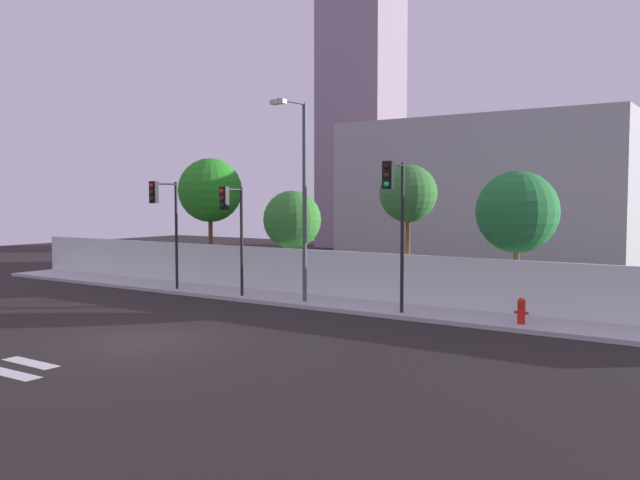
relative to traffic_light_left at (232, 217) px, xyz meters
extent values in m
plane|color=black|center=(2.84, -7.02, -3.30)|extent=(80.00, 80.00, 0.00)
cube|color=#B2B2B2|center=(2.84, 1.18, -3.23)|extent=(36.00, 2.40, 0.15)
cube|color=silver|center=(2.84, 2.47, -2.25)|extent=(36.00, 0.18, 1.80)
cube|color=silver|center=(3.11, -11.12, -3.30)|extent=(1.81, 0.47, 0.01)
cube|color=silver|center=(2.55, -10.27, -3.30)|extent=(1.80, 0.45, 0.01)
cylinder|color=black|center=(0.03, 0.53, -1.00)|extent=(0.12, 0.12, 4.31)
cylinder|color=black|center=(0.00, 0.07, 1.06)|extent=(0.13, 0.94, 0.08)
cube|color=black|center=(-0.02, -0.40, 0.71)|extent=(0.35, 0.22, 0.90)
sphere|color=red|center=(-0.03, -0.52, 0.98)|extent=(0.18, 0.18, 0.18)
sphere|color=#33260A|center=(-0.03, -0.52, 0.70)|extent=(0.18, 0.18, 0.18)
sphere|color=black|center=(-0.03, -0.52, 0.42)|extent=(0.18, 0.18, 0.18)
cylinder|color=black|center=(-3.61, 0.53, -0.87)|extent=(0.12, 0.12, 4.57)
cylinder|color=black|center=(-3.56, -0.12, 1.31)|extent=(0.18, 1.32, 0.08)
cube|color=black|center=(-3.51, -0.78, 0.96)|extent=(0.35, 0.23, 0.90)
sphere|color=red|center=(-3.51, -0.90, 1.23)|extent=(0.18, 0.18, 0.18)
sphere|color=#33260A|center=(-3.51, -0.90, 0.95)|extent=(0.18, 0.18, 0.18)
sphere|color=black|center=(-3.51, -0.90, 0.67)|extent=(0.18, 0.18, 0.18)
cylinder|color=black|center=(7.12, 0.53, -0.63)|extent=(0.12, 0.12, 5.05)
cylinder|color=black|center=(7.15, -0.04, 1.80)|extent=(0.14, 1.15, 0.08)
cube|color=black|center=(7.18, -0.61, 1.45)|extent=(0.35, 0.22, 0.90)
sphere|color=black|center=(7.19, -0.73, 1.72)|extent=(0.18, 0.18, 0.18)
sphere|color=#33260A|center=(7.19, -0.73, 1.44)|extent=(0.18, 0.18, 0.18)
sphere|color=#19F24C|center=(7.19, -0.73, 1.16)|extent=(0.18, 0.18, 0.18)
cylinder|color=#4C4C51|center=(2.95, 0.73, 0.55)|extent=(0.16, 0.16, 7.40)
cylinder|color=#4C4C51|center=(2.92, -0.02, 4.20)|extent=(0.16, 1.50, 0.10)
cube|color=beige|center=(2.88, -0.77, 4.10)|extent=(0.61, 0.26, 0.16)
cylinder|color=red|center=(11.12, 0.74, -2.84)|extent=(0.24, 0.24, 0.64)
sphere|color=red|center=(11.12, 0.74, -2.48)|extent=(0.26, 0.26, 0.26)
cylinder|color=red|center=(10.95, 0.74, -2.80)|extent=(0.10, 0.09, 0.09)
cylinder|color=red|center=(11.29, 0.74, -2.80)|extent=(0.10, 0.09, 0.09)
cylinder|color=brown|center=(-4.42, 3.48, -1.51)|extent=(0.20, 0.20, 3.58)
sphere|color=#258A20|center=(-4.42, 3.48, 1.10)|extent=(2.98, 2.98, 2.98)
cylinder|color=brown|center=(0.34, 3.48, -2.09)|extent=(0.21, 0.21, 2.42)
sphere|color=#34822F|center=(0.34, 3.48, -0.20)|extent=(2.50, 2.50, 2.50)
cylinder|color=brown|center=(5.86, 3.48, -1.51)|extent=(0.18, 0.18, 3.60)
sphere|color=#347832|center=(5.86, 3.48, 0.90)|extent=(2.22, 2.22, 2.22)
cylinder|color=brown|center=(10.06, 3.48, -1.92)|extent=(0.21, 0.21, 2.76)
sphere|color=#237836|center=(10.06, 3.48, 0.25)|extent=(2.86, 2.86, 2.86)
cube|color=#A2A2A2|center=(3.97, 16.47, 0.89)|extent=(15.92, 6.00, 8.40)
cube|color=gray|center=(-11.05, 28.47, 8.09)|extent=(5.92, 5.00, 22.78)
camera|label=1|loc=(17.44, -19.67, 0.69)|focal=37.69mm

